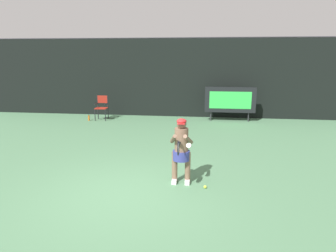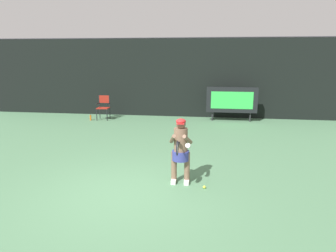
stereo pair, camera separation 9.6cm
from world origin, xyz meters
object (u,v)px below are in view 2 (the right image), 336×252
umpire_chair (103,106)px  tennis_racket (177,148)px  water_bottle (91,118)px  scoreboard (232,100)px  tennis_ball_loose (204,187)px  tennis_player (181,148)px

umpire_chair → tennis_racket: bearing=-59.9°
water_bottle → tennis_racket: tennis_racket is taller
scoreboard → tennis_ball_loose: (-1.03, -7.18, -0.91)m
tennis_ball_loose → tennis_player: bearing=154.9°
umpire_chair → tennis_player: size_ratio=0.71×
water_bottle → tennis_player: (4.65, -6.25, 0.71)m
scoreboard → tennis_player: size_ratio=1.45×
tennis_racket → tennis_player: bearing=91.0°
umpire_chair → tennis_racket: size_ratio=1.79×
scoreboard → tennis_player: (-1.59, -6.92, -0.11)m
tennis_ball_loose → scoreboard: bearing=81.9°
water_bottle → umpire_chair: bearing=28.9°
water_bottle → tennis_racket: size_ratio=0.44×
scoreboard → umpire_chair: (-5.71, -0.38, -0.33)m
tennis_player → tennis_ball_loose: size_ratio=22.25×
tennis_player → tennis_racket: bearing=-91.6°
scoreboard → tennis_racket: size_ratio=3.65×
umpire_chair → water_bottle: 0.78m
tennis_player → tennis_racket: size_ratio=2.51×
tennis_racket → scoreboard: bearing=80.5°
water_bottle → tennis_ball_loose: (5.21, -6.51, -0.09)m
scoreboard → umpire_chair: size_ratio=2.04×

